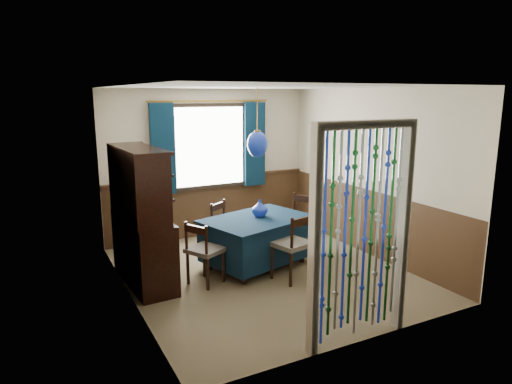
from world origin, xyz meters
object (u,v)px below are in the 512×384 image
chair_left (204,251)px  chair_right (300,222)px  vase_sideboard (139,203)px  bowl_shelf (151,195)px  pendant_lamp (257,144)px  vase_table (260,209)px  chair_near (293,245)px  dining_table (257,238)px  sideboard (142,237)px  chair_far (226,227)px

chair_left → chair_right: chair_right is taller
vase_sideboard → bowl_shelf: bearing=-90.0°
pendant_lamp → vase_sideboard: 1.79m
vase_table → chair_left: bearing=-161.5°
chair_near → chair_left: size_ratio=1.08×
dining_table → vase_sideboard: bearing=145.4°
chair_right → vase_sideboard: size_ratio=4.99×
bowl_shelf → chair_right: bearing=9.8°
bowl_shelf → vase_sideboard: (0.00, 0.70, -0.26)m
dining_table → sideboard: sideboard is taller
chair_near → sideboard: bearing=141.0°
chair_far → sideboard: bearing=-15.7°
chair_far → bowl_shelf: 1.70m
dining_table → pendant_lamp: pendant_lamp is taller
chair_right → sideboard: 2.46m
sideboard → bowl_shelf: 0.71m
chair_far → vase_table: bearing=87.3°
pendant_lamp → vase_table: 0.94m
vase_table → bowl_shelf: size_ratio=1.19×
chair_near → pendant_lamp: pendant_lamp is taller
pendant_lamp → vase_table: size_ratio=4.24×
chair_right → chair_far: bearing=38.7°
sideboard → pendant_lamp: 1.96m
chair_far → vase_table: size_ratio=3.79×
chair_right → vase_table: (-0.79, -0.15, 0.34)m
vase_table → vase_sideboard: vase_sideboard is taller
chair_left → chair_near: bearing=41.8°
chair_right → sideboard: bearing=58.6°
vase_sideboard → chair_right: bearing=-6.9°
bowl_shelf → chair_near: bearing=-15.6°
chair_far → vase_sideboard: size_ratio=4.64×
chair_left → vase_table: vase_table is taller
chair_left → vase_sideboard: 1.12m
dining_table → vase_sideboard: 1.71m
chair_left → chair_right: (1.77, 0.48, 0.03)m
sideboard → vase_table: 1.68m
dining_table → chair_near: size_ratio=1.85×
sideboard → vase_sideboard: 0.52m
chair_near → vase_table: (-0.10, 0.74, 0.33)m
dining_table → chair_near: 0.69m
chair_far → chair_left: 1.08m
chair_far → chair_right: 1.16m
chair_left → pendant_lamp: (0.90, 0.25, 1.30)m
dining_table → pendant_lamp: 1.33m
chair_right → pendant_lamp: (-0.87, -0.23, 1.27)m
chair_right → sideboard: sideboard is taller
bowl_shelf → pendant_lamp: bearing=7.0°
vase_table → pendant_lamp: bearing=-136.0°
dining_table → bowl_shelf: bowl_shelf is taller
chair_far → dining_table: bearing=77.8°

